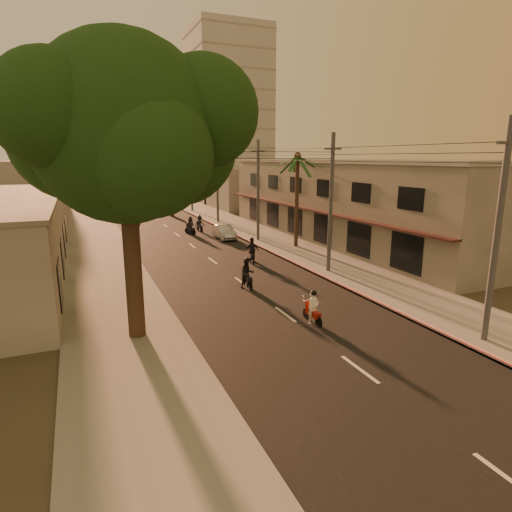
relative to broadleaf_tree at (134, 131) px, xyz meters
The scene contains 20 objects.
ground 10.96m from the broadleaf_tree, 17.97° to the right, with size 160.00×160.00×0.00m, color #383023.
road 20.84m from the broadleaf_tree, 69.68° to the left, with size 10.00×140.00×0.02m, color black.
sidewalk_right 24.26m from the broadleaf_tree, 51.68° to the left, with size 5.00×140.00×0.12m, color slate.
sidewalk_left 19.76m from the broadleaf_tree, 92.85° to the left, with size 5.00×140.00×0.12m, color slate.
curb_stripe 19.30m from the broadleaf_tree, 47.67° to the left, with size 0.20×60.00×0.20m, color red.
shophouse_row 26.41m from the broadleaf_tree, 37.63° to the left, with size 8.80×34.20×7.30m.
distant_tower 58.67m from the broadleaf_tree, 67.22° to the left, with size 12.10×12.10×28.00m.
broadleaf_tree is the anchor object (origin of this frame).
palm_tree 20.18m from the broadleaf_tree, 43.48° to the left, with size 5.00×5.00×8.20m.
utility_poles 22.06m from the broadleaf_tree, 54.34° to the left, with size 1.20×48.26×9.00m.
filler_right 47.87m from the broadleaf_tree, 64.31° to the left, with size 8.00×14.00×6.00m, color #A19B91.
filler_left_near 33.30m from the broadleaf_tree, 103.06° to the left, with size 8.00×14.00×4.40m, color #A19B91.
filler_left_far 50.64m from the broadleaf_tree, 98.43° to the left, with size 8.00×14.00×7.00m, color #A19B91.
scooter_red 10.78m from the broadleaf_tree, 12.65° to the right, with size 0.62×1.64×1.61m.
scooter_mid_a 11.09m from the broadleaf_tree, 35.58° to the left, with size 0.94×1.87×1.83m.
scooter_mid_b 15.68m from the broadleaf_tree, 48.39° to the left, with size 1.26×1.87×1.88m.
scooter_far_a 25.98m from the broadleaf_tree, 71.37° to the left, with size 1.17×1.74×1.78m.
scooter_far_b 27.36m from the broadleaf_tree, 69.57° to the left, with size 1.13×1.78×1.75m.
parked_car 23.77m from the broadleaf_tree, 62.88° to the left, with size 1.42×3.94×1.29m, color #A5A7AD.
scooter_far_c 39.67m from the broadleaf_tree, 76.60° to the left, with size 1.10×1.84×1.83m.
Camera 1 is at (-8.90, -15.56, 7.47)m, focal length 30.00 mm.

